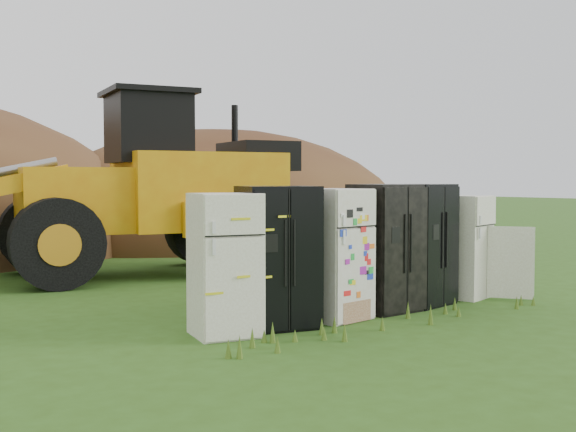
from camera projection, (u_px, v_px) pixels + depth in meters
name	position (u px, v px, depth m)	size (l,w,h in m)	color
ground	(365.00, 313.00, 10.79)	(120.00, 120.00, 0.00)	#2E5015
fridge_leftmost	(225.00, 265.00, 9.25)	(0.81, 0.78, 1.83)	white
fridge_black_side	(278.00, 257.00, 9.76)	(1.00, 0.79, 1.92)	black
fridge_sticker	(335.00, 254.00, 10.33)	(0.84, 0.77, 1.88)	silver
fridge_dark_mid	(387.00, 248.00, 10.99)	(0.99, 0.81, 1.93)	black
fridge_black_right	(420.00, 244.00, 11.54)	(0.97, 0.80, 1.93)	black
fridge_open_door	(464.00, 247.00, 12.22)	(0.79, 0.72, 1.73)	white
wheel_loader	(102.00, 183.00, 14.63)	(7.95, 3.22, 3.85)	#CB930D
dirt_mound_right	(225.00, 238.00, 24.24)	(14.28, 10.47, 7.32)	#432415
dirt_mound_back	(20.00, 236.00, 25.20)	(17.70, 11.80, 5.56)	#432415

